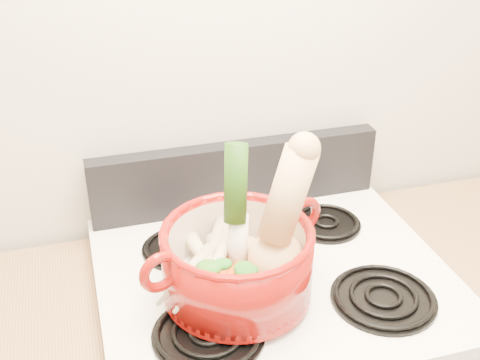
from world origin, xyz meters
name	(u,v)px	position (x,y,z in m)	size (l,w,h in m)	color
wall_back	(231,74)	(0.00, 1.75, 1.30)	(3.50, 0.02, 2.60)	beige
cooktop	(273,276)	(0.00, 1.40, 0.93)	(0.78, 0.67, 0.03)	white
control_backsplash	(237,175)	(0.00, 1.70, 1.04)	(0.76, 0.05, 0.18)	black
burner_front_left	(208,333)	(-0.19, 1.24, 0.96)	(0.22, 0.22, 0.02)	black
burner_front_right	(384,297)	(0.19, 1.24, 0.96)	(0.22, 0.22, 0.02)	black
burner_back_left	(179,247)	(-0.19, 1.54, 0.96)	(0.17, 0.17, 0.02)	black
burner_back_right	(326,222)	(0.19, 1.54, 0.96)	(0.17, 0.17, 0.02)	black
dutch_oven	(237,262)	(-0.10, 1.33, 1.04)	(0.31, 0.31, 0.15)	maroon
pot_handle_left	(160,272)	(-0.27, 1.28, 1.10)	(0.09, 0.09, 0.02)	maroon
pot_handle_right	(304,215)	(0.06, 1.39, 1.10)	(0.09, 0.09, 0.02)	maroon
squash	(277,218)	(-0.03, 1.32, 1.15)	(0.12, 0.12, 0.30)	tan
leek	(238,211)	(-0.10, 1.36, 1.15)	(0.05, 0.05, 0.30)	silver
ginger	(238,249)	(-0.08, 1.41, 1.02)	(0.08, 0.06, 0.04)	tan
parsnip_0	(217,269)	(-0.14, 1.35, 1.02)	(0.04, 0.04, 0.19)	beige
parsnip_1	(202,275)	(-0.18, 1.33, 1.03)	(0.04, 0.04, 0.21)	beige
parsnip_2	(206,258)	(-0.16, 1.38, 1.03)	(0.04, 0.04, 0.17)	#F0E7C4
parsnip_3	(185,275)	(-0.21, 1.33, 1.04)	(0.04, 0.04, 0.18)	beige
parsnip_4	(211,254)	(-0.15, 1.38, 1.05)	(0.04, 0.04, 0.20)	beige
parsnip_5	(219,257)	(-0.14, 1.35, 1.05)	(0.04, 0.04, 0.21)	beige
carrot_0	(226,289)	(-0.14, 1.29, 1.02)	(0.03, 0.03, 0.15)	#B94F09
carrot_1	(222,281)	(-0.14, 1.31, 1.02)	(0.03, 0.03, 0.16)	#DE540B
carrot_2	(242,279)	(-0.11, 1.30, 1.03)	(0.03, 0.03, 0.18)	#C65809
carrot_3	(226,283)	(-0.14, 1.29, 1.04)	(0.03, 0.03, 0.14)	#C8480A
carrot_4	(224,273)	(-0.14, 1.31, 1.04)	(0.03, 0.03, 0.14)	red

